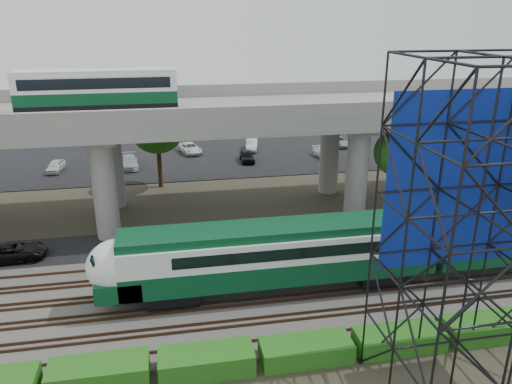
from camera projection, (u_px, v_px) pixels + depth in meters
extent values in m
plane|color=#474233|center=(269.00, 313.00, 28.97)|extent=(140.00, 140.00, 0.00)
cube|color=slate|center=(262.00, 294.00, 30.78)|extent=(90.00, 12.00, 0.20)
cube|color=black|center=(241.00, 237.00, 38.66)|extent=(90.00, 5.00, 0.08)
cube|color=black|center=(211.00, 157.00, 60.40)|extent=(90.00, 18.00, 0.08)
cube|color=slate|center=(197.00, 120.00, 80.75)|extent=(140.00, 40.00, 0.03)
cube|color=#472D1E|center=(279.00, 338.00, 26.36)|extent=(90.00, 0.08, 0.16)
cube|color=#472D1E|center=(273.00, 322.00, 27.69)|extent=(90.00, 0.08, 0.16)
cube|color=#472D1E|center=(271.00, 316.00, 28.21)|extent=(90.00, 0.08, 0.16)
cube|color=#472D1E|center=(266.00, 303.00, 29.54)|extent=(90.00, 0.08, 0.16)
cube|color=#472D1E|center=(264.00, 298.00, 30.05)|extent=(90.00, 0.08, 0.16)
cube|color=#472D1E|center=(260.00, 286.00, 31.39)|extent=(90.00, 0.08, 0.16)
cube|color=#472D1E|center=(258.00, 281.00, 31.90)|extent=(90.00, 0.08, 0.16)
cube|color=#472D1E|center=(254.00, 270.00, 33.24)|extent=(90.00, 0.08, 0.16)
cube|color=#472D1E|center=(253.00, 266.00, 33.75)|extent=(90.00, 0.08, 0.16)
cube|color=#472D1E|center=(249.00, 257.00, 35.09)|extent=(90.00, 0.08, 0.16)
cube|color=black|center=(173.00, 292.00, 29.61)|extent=(3.00, 2.20, 0.90)
cube|color=black|center=(379.00, 273.00, 31.86)|extent=(3.00, 2.20, 0.90)
cube|color=#094123|center=(280.00, 266.00, 30.35)|extent=(19.00, 3.00, 1.40)
cube|color=white|center=(281.00, 244.00, 29.85)|extent=(19.00, 3.00, 1.50)
cube|color=#094123|center=(281.00, 229.00, 29.51)|extent=(19.00, 2.60, 0.50)
cube|color=black|center=(297.00, 242.00, 30.01)|extent=(15.00, 3.06, 0.70)
ellipsoid|color=white|center=(118.00, 266.00, 28.40)|extent=(3.60, 3.00, 3.20)
cube|color=#094123|center=(120.00, 282.00, 28.76)|extent=(2.60, 3.00, 1.10)
cube|color=black|center=(97.00, 260.00, 28.04)|extent=(0.48, 2.00, 1.09)
cube|color=#094123|center=(490.00, 233.00, 32.42)|extent=(8.00, 3.00, 3.40)
cube|color=#9E9B93|center=(229.00, 115.00, 40.85)|extent=(80.00, 12.00, 1.20)
cube|color=#9E9B93|center=(240.00, 114.00, 35.14)|extent=(80.00, 0.50, 1.10)
cube|color=#9E9B93|center=(221.00, 90.00, 45.77)|extent=(80.00, 0.50, 1.10)
cylinder|color=#9E9B93|center=(105.00, 189.00, 37.44)|extent=(1.80, 1.80, 8.00)
cylinder|color=#9E9B93|center=(112.00, 163.00, 43.92)|extent=(1.80, 1.80, 8.00)
cube|color=#9E9B93|center=(104.00, 130.00, 39.43)|extent=(2.40, 9.00, 0.60)
cylinder|color=#9E9B93|center=(357.00, 174.00, 40.90)|extent=(1.80, 1.80, 8.00)
cylinder|color=#9E9B93|center=(329.00, 152.00, 47.37)|extent=(1.80, 1.80, 8.00)
cube|color=#9E9B93|center=(345.00, 121.00, 42.88)|extent=(2.40, 9.00, 0.60)
cylinder|color=#9E9B93|center=(499.00, 143.00, 50.47)|extent=(1.80, 1.80, 8.00)
cube|color=black|center=(100.00, 107.00, 38.77)|extent=(12.00, 2.50, 0.70)
cube|color=#094123|center=(99.00, 97.00, 38.50)|extent=(12.00, 2.50, 0.90)
cube|color=white|center=(97.00, 82.00, 38.13)|extent=(12.00, 2.50, 1.30)
cube|color=black|center=(97.00, 82.00, 38.11)|extent=(11.00, 2.56, 0.80)
cube|color=white|center=(96.00, 72.00, 37.86)|extent=(12.00, 2.40, 0.30)
cube|color=#0D2597|center=(469.00, 180.00, 22.65)|extent=(8.10, 0.08, 8.25)
cube|color=#1A6016|center=(99.00, 374.00, 23.23)|extent=(4.60, 1.80, 1.20)
cube|color=#1A6016|center=(206.00, 362.00, 24.10)|extent=(4.60, 1.80, 1.15)
cube|color=#1A6016|center=(306.00, 350.00, 24.99)|extent=(4.60, 1.80, 1.03)
cube|color=#1A6016|center=(399.00, 339.00, 25.85)|extent=(4.60, 1.80, 1.01)
cube|color=#1A6016|center=(486.00, 328.00, 26.70)|extent=(4.60, 1.80, 1.12)
cylinder|color=#382314|center=(400.00, 189.00, 42.13)|extent=(0.44, 0.44, 4.80)
ellipsoid|color=#1A6016|center=(404.00, 153.00, 41.04)|extent=(4.94, 4.94, 4.18)
cylinder|color=#382314|center=(159.00, 164.00, 49.31)|extent=(0.44, 0.44, 4.80)
ellipsoid|color=#1A6016|center=(157.00, 132.00, 48.23)|extent=(4.94, 4.94, 4.18)
imported|color=black|center=(12.00, 252.00, 34.84)|extent=(4.81, 2.51, 1.29)
imported|color=silver|center=(56.00, 166.00, 54.42)|extent=(1.82, 3.67, 1.20)
imported|color=#A5A7AC|center=(109.00, 152.00, 59.94)|extent=(2.01, 3.98, 1.25)
imported|color=#A8AAAF|center=(129.00, 162.00, 55.76)|extent=(2.27, 4.68, 1.31)
imported|color=white|center=(190.00, 148.00, 61.61)|extent=(3.13, 4.83, 1.24)
imported|color=black|center=(247.00, 156.00, 58.08)|extent=(1.67, 3.82, 1.28)
imported|color=#BABAC2|center=(252.00, 145.00, 62.94)|extent=(2.15, 4.17, 1.31)
imported|color=white|center=(323.00, 153.00, 59.71)|extent=(2.11, 3.95, 1.09)
imported|color=#939799|center=(338.00, 141.00, 64.94)|extent=(2.59, 4.55, 1.20)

